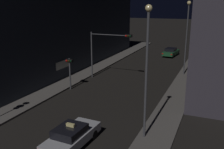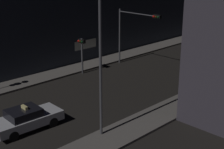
{
  "view_description": "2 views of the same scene",
  "coord_description": "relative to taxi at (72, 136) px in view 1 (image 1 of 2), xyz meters",
  "views": [
    {
      "loc": [
        9.46,
        -3.61,
        8.8
      ],
      "look_at": [
        1.26,
        15.65,
        2.96
      ],
      "focal_mm": 41.18,
      "sensor_mm": 36.0,
      "label": 1
    },
    {
      "loc": [
        18.97,
        -1.05,
        10.19
      ],
      "look_at": [
        1.2,
        16.49,
        1.74
      ],
      "focal_mm": 54.93,
      "sensor_mm": 36.0,
      "label": 2
    }
  ],
  "objects": [
    {
      "name": "traffic_light_overhead",
      "position": [
        -4.17,
        14.63,
        3.3
      ],
      "size": [
        5.12,
        0.42,
        5.54
      ],
      "color": "#47474C",
      "rests_on": "ground_plane"
    },
    {
      "name": "street_lamp_far_block",
      "position": [
        4.14,
        19.79,
        5.12
      ],
      "size": [
        0.48,
        0.48,
        8.89
      ],
      "color": "#47474C",
      "rests_on": "sidewalk_right"
    },
    {
      "name": "building_facade_left",
      "position": [
        -13.0,
        19.07,
        4.53
      ],
      "size": [
        8.61,
        33.82,
        10.53
      ],
      "color": "#282D38",
      "rests_on": "ground_plane"
    },
    {
      "name": "far_car",
      "position": [
        0.35,
        31.49,
        -0.0
      ],
      "size": [
        2.27,
        4.62,
        1.42
      ],
      "color": "#1E512D",
      "rests_on": "ground_plane"
    },
    {
      "name": "sidewalk_right",
      "position": [
        4.66,
        16.8,
        -0.65
      ],
      "size": [
        2.37,
        55.05,
        0.17
      ],
      "primitive_type": "cube",
      "color": "#5B5651",
      "rests_on": "ground_plane"
    },
    {
      "name": "taxi",
      "position": [
        0.0,
        0.0,
        0.0
      ],
      "size": [
        1.99,
        4.52,
        1.62
      ],
      "color": "#B7B7BC",
      "rests_on": "ground_plane"
    },
    {
      "name": "street_lamp_near_block",
      "position": [
        3.94,
        2.72,
        4.66
      ],
      "size": [
        0.43,
        0.43,
        8.57
      ],
      "color": "#47474C",
      "rests_on": "sidewalk_right"
    },
    {
      "name": "sidewalk_left",
      "position": [
        -7.55,
        16.8,
        -0.65
      ],
      "size": [
        2.37,
        55.05,
        0.17
      ],
      "primitive_type": "cube",
      "color": "#5B5651",
      "rests_on": "ground_plane"
    },
    {
      "name": "traffic_light_left_kerb",
      "position": [
        -6.11,
        9.65,
        1.69
      ],
      "size": [
        0.8,
        0.42,
        3.34
      ],
      "color": "#47474C",
      "rests_on": "ground_plane"
    }
  ]
}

